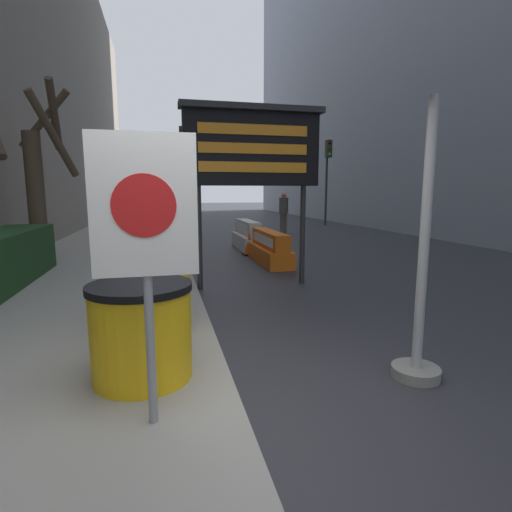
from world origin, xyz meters
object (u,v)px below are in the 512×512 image
at_px(traffic_cone_mid, 250,238).
at_px(traffic_cone_near, 249,244).
at_px(jersey_barrier_white, 248,236).
at_px(traffic_light_near_curb, 183,157).
at_px(barrel_drum_middle, 153,296).
at_px(message_board, 252,149).
at_px(warning_sign, 145,227).
at_px(jersey_barrier_orange_far, 270,249).
at_px(barrel_drum_foreground, 142,331).
at_px(traffic_light_far_side, 328,164).
at_px(pedestrian_worker, 284,209).

bearing_deg(traffic_cone_mid, traffic_cone_near, -103.14).
xyz_separation_m(jersey_barrier_white, traffic_light_near_curb, (-1.57, 4.92, 2.70)).
relative_size(barrel_drum_middle, message_board, 0.27).
bearing_deg(message_board, barrel_drum_middle, -124.40).
distance_m(warning_sign, jersey_barrier_orange_far, 7.18).
height_order(barrel_drum_middle, warning_sign, warning_sign).
bearing_deg(warning_sign, jersey_barrier_orange_far, 68.20).
bearing_deg(jersey_barrier_white, traffic_cone_mid, 69.99).
bearing_deg(traffic_light_near_curb, barrel_drum_foreground, -94.97).
height_order(barrel_drum_middle, message_board, message_board).
relative_size(warning_sign, traffic_cone_mid, 3.45).
height_order(warning_sign, traffic_light_far_side, traffic_light_far_side).
height_order(traffic_cone_mid, traffic_light_far_side, traffic_light_far_side).
bearing_deg(pedestrian_worker, traffic_light_far_side, -13.18).
height_order(message_board, traffic_light_far_side, traffic_light_far_side).
relative_size(warning_sign, jersey_barrier_orange_far, 0.88).
xyz_separation_m(message_board, jersey_barrier_orange_far, (0.94, 2.23, -2.10)).
height_order(barrel_drum_middle, pedestrian_worker, pedestrian_worker).
distance_m(barrel_drum_foreground, traffic_light_far_side, 17.95).
bearing_deg(jersey_barrier_orange_far, message_board, -112.91).
height_order(message_board, pedestrian_worker, message_board).
xyz_separation_m(message_board, traffic_light_near_curb, (-0.63, 9.67, 0.63)).
bearing_deg(traffic_cone_near, warning_sign, -107.00).
xyz_separation_m(barrel_drum_foreground, message_board, (1.79, 3.63, 1.89)).
distance_m(traffic_light_near_curb, traffic_light_far_side, 7.62).
relative_size(barrel_drum_middle, warning_sign, 0.45).
relative_size(barrel_drum_foreground, traffic_cone_near, 1.35).
xyz_separation_m(jersey_barrier_orange_far, jersey_barrier_white, (-0.00, 2.52, 0.03)).
bearing_deg(message_board, jersey_barrier_orange_far, 67.09).
height_order(traffic_cone_near, traffic_cone_mid, traffic_cone_near).
distance_m(jersey_barrier_white, traffic_light_far_side, 9.62).
bearing_deg(barrel_drum_foreground, traffic_cone_near, 70.71).
height_order(barrel_drum_middle, traffic_light_near_curb, traffic_light_near_curb).
distance_m(warning_sign, pedestrian_worker, 14.15).
bearing_deg(warning_sign, traffic_cone_near, 73.00).
height_order(barrel_drum_foreground, message_board, message_board).
distance_m(warning_sign, traffic_light_far_side, 18.44).
height_order(barrel_drum_foreground, jersey_barrier_white, barrel_drum_foreground).
bearing_deg(traffic_light_far_side, traffic_cone_near, -124.72).
bearing_deg(traffic_cone_near, jersey_barrier_white, 79.78).
bearing_deg(jersey_barrier_orange_far, barrel_drum_foreground, -114.97).
bearing_deg(message_board, pedestrian_worker, 69.28).
height_order(traffic_cone_mid, pedestrian_worker, pedestrian_worker).
bearing_deg(pedestrian_worker, message_board, -168.16).
distance_m(jersey_barrier_white, traffic_cone_near, 1.23).
height_order(barrel_drum_middle, jersey_barrier_orange_far, barrel_drum_middle).
bearing_deg(traffic_cone_near, traffic_light_far_side, 55.28).
relative_size(barrel_drum_foreground, traffic_light_far_side, 0.20).
distance_m(message_board, traffic_cone_near, 4.19).
distance_m(barrel_drum_middle, jersey_barrier_orange_far, 5.42).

